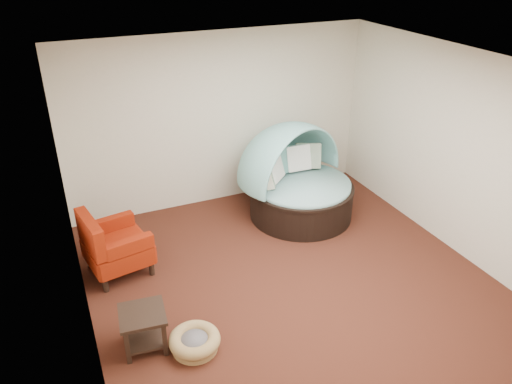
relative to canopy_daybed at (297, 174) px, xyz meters
name	(u,v)px	position (x,y,z in m)	size (l,w,h in m)	color
floor	(288,278)	(-0.90, -1.49, -0.70)	(5.00, 5.00, 0.00)	#472114
wall_back	(220,120)	(-0.90, 1.01, 0.70)	(5.00, 5.00, 0.00)	beige
wall_front	(437,312)	(-0.90, -3.99, 0.70)	(5.00, 5.00, 0.00)	beige
wall_left	(73,227)	(-3.40, -1.49, 0.70)	(5.00, 5.00, 0.00)	beige
wall_right	(453,151)	(1.60, -1.49, 0.70)	(5.00, 5.00, 0.00)	beige
ceiling	(296,66)	(-0.90, -1.49, 2.10)	(5.00, 5.00, 0.00)	white
canopy_daybed	(297,174)	(0.00, 0.00, 0.00)	(2.14, 2.11, 1.50)	black
pet_basket	(195,341)	(-2.42, -2.21, -0.59)	(0.70, 0.70, 0.20)	olive
red_armchair	(113,246)	(-2.96, -0.45, -0.27)	(0.92, 0.92, 0.92)	black
side_table	(143,325)	(-2.90, -1.95, -0.39)	(0.54, 0.54, 0.47)	black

